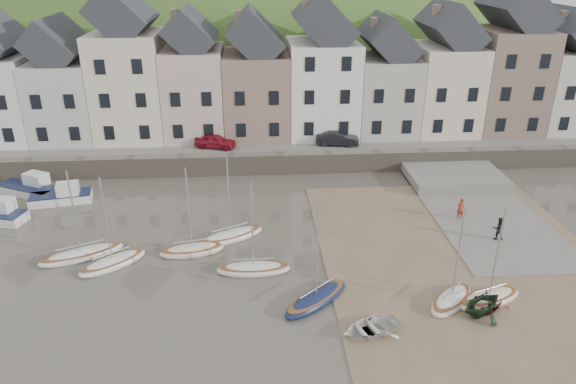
{
  "coord_description": "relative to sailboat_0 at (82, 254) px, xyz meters",
  "views": [
    {
      "loc": [
        -2.24,
        -27.49,
        18.23
      ],
      "look_at": [
        0.0,
        6.0,
        3.0
      ],
      "focal_mm": 33.08,
      "sensor_mm": 36.0,
      "label": 1
    }
  ],
  "objects": [
    {
      "name": "car_left",
      "position": [
        7.83,
        16.38,
        1.99
      ],
      "size": [
        4.11,
        2.61,
        1.3
      ],
      "primitive_type": "imported",
      "rotation": [
        0.0,
        0.0,
        1.27
      ],
      "color": "maroon",
      "rests_on": "quay_street"
    },
    {
      "name": "beach",
      "position": [
        24.69,
        -3.12,
        -0.23
      ],
      "size": [
        18.0,
        26.0,
        0.06
      ],
      "primitive_type": "cube",
      "color": "brown",
      "rests_on": "ground"
    },
    {
      "name": "rowboat_white",
      "position": [
        17.19,
        -8.74,
        0.13
      ],
      "size": [
        3.74,
        3.19,
        0.66
      ],
      "primitive_type": "imported",
      "rotation": [
        0.0,
        0.0,
        -1.23
      ],
      "color": "silver",
      "rests_on": "beach"
    },
    {
      "name": "sailboat_5",
      "position": [
        14.71,
        -5.83,
        0.0
      ],
      "size": [
        4.67,
        4.38,
        6.32
      ],
      "color": "#151E41",
      "rests_on": "ground"
    },
    {
      "name": "sailboat_4",
      "position": [
        11.18,
        -2.47,
        0.0
      ],
      "size": [
        4.63,
        1.51,
        6.32
      ],
      "color": "silver",
      "rests_on": "ground"
    },
    {
      "name": "sailboat_6",
      "position": [
        22.34,
        -6.46,
        0.01
      ],
      "size": [
        3.83,
        3.77,
        6.32
      ],
      "color": "silver",
      "rests_on": "ground"
    },
    {
      "name": "quay_street",
      "position": [
        13.69,
        17.38,
        1.29
      ],
      "size": [
        70.0,
        7.0,
        0.1
      ],
      "primitive_type": "cube",
      "color": "slate",
      "rests_on": "quay_land"
    },
    {
      "name": "seawall",
      "position": [
        13.69,
        13.88,
        0.64
      ],
      "size": [
        70.0,
        1.2,
        1.8
      ],
      "primitive_type": "cube",
      "color": "slate",
      "rests_on": "ground"
    },
    {
      "name": "sailboat_1",
      "position": [
        2.25,
        -1.16,
        0.0
      ],
      "size": [
        4.46,
        3.96,
        6.32
      ],
      "color": "silver",
      "rests_on": "ground"
    },
    {
      "name": "car_right",
      "position": [
        19.25,
        16.38,
        2.0
      ],
      "size": [
        4.17,
        2.06,
        1.32
      ],
      "primitive_type": "imported",
      "rotation": [
        0.0,
        0.0,
        1.4
      ],
      "color": "black",
      "rests_on": "quay_street"
    },
    {
      "name": "ground",
      "position": [
        13.69,
        -3.12,
        -0.26
      ],
      "size": [
        160.0,
        160.0,
        0.0
      ],
      "primitive_type": "plane",
      "color": "#4C473C",
      "rests_on": "ground"
    },
    {
      "name": "person_red",
      "position": [
        26.54,
        3.66,
        0.68
      ],
      "size": [
        0.66,
        0.49,
        1.64
      ],
      "primitive_type": "imported",
      "rotation": [
        0.0,
        0.0,
        3.31
      ],
      "color": "maroon",
      "rests_on": "slipway"
    },
    {
      "name": "quay_land",
      "position": [
        13.69,
        28.88,
        0.49
      ],
      "size": [
        90.0,
        30.0,
        1.5
      ],
      "primitive_type": "cube",
      "color": "#3F6126",
      "rests_on": "ground"
    },
    {
      "name": "person_dark",
      "position": [
        28.0,
        0.41,
        0.68
      ],
      "size": [
        0.9,
        0.76,
        1.64
      ],
      "primitive_type": "imported",
      "rotation": [
        0.0,
        0.0,
        2.96
      ],
      "color": "black",
      "rests_on": "slipway"
    },
    {
      "name": "slipway",
      "position": [
        28.69,
        4.88,
        -0.2
      ],
      "size": [
        8.0,
        18.0,
        0.12
      ],
      "primitive_type": "cube",
      "color": "slate",
      "rests_on": "ground"
    },
    {
      "name": "motorboat_0",
      "position": [
        -3.88,
        8.67,
        0.32
      ],
      "size": [
        4.91,
        2.55,
        1.7
      ],
      "color": "silver",
      "rests_on": "ground"
    },
    {
      "name": "sailboat_3",
      "position": [
        9.62,
        1.81,
        0.0
      ],
      "size": [
        5.04,
        3.54,
        6.32
      ],
      "color": "silver",
      "rests_on": "ground"
    },
    {
      "name": "sailboat_7",
      "position": [
        24.53,
        -6.45,
        0.01
      ],
      "size": [
        4.47,
        2.82,
        6.32
      ],
      "color": "beige",
      "rests_on": "ground"
    },
    {
      "name": "sailboat_0",
      "position": [
        0.0,
        0.0,
        0.0
      ],
      "size": [
        5.53,
        3.64,
        6.32
      ],
      "color": "silver",
      "rests_on": "ground"
    },
    {
      "name": "hillside",
      "position": [
        8.69,
        56.88,
        -18.25
      ],
      "size": [
        134.4,
        84.0,
        84.0
      ],
      "color": "#3F6126",
      "rests_on": "ground"
    },
    {
      "name": "rowboat_red",
      "position": [
        24.1,
        -7.14,
        0.07
      ],
      "size": [
        3.24,
        3.13,
        0.55
      ],
      "primitive_type": "imported",
      "rotation": [
        0.0,
        0.0,
        -0.89
      ],
      "color": "maroon",
      "rests_on": "beach"
    },
    {
      "name": "motorboat_2",
      "position": [
        -7.11,
        10.54,
        0.32
      ],
      "size": [
        5.48,
        3.91,
        1.7
      ],
      "color": "silver",
      "rests_on": "ground"
    },
    {
      "name": "rowboat_green",
      "position": [
        23.6,
        -7.57,
        0.53
      ],
      "size": [
        3.59,
        3.44,
        1.46
      ],
      "primitive_type": "imported",
      "rotation": [
        0.0,
        0.0,
        -1.06
      ],
      "color": "black",
      "rests_on": "beach"
    },
    {
      "name": "townhouse_terrace",
      "position": [
        15.45,
        20.88,
        7.07
      ],
      "size": [
        61.05,
        8.0,
        13.93
      ],
      "color": "silver",
      "rests_on": "quay_land"
    },
    {
      "name": "sailboat_2",
      "position": [
        7.14,
        0.08,
        0.01
      ],
      "size": [
        4.47,
        2.29,
        6.32
      ],
      "color": "beige",
      "rests_on": "ground"
    }
  ]
}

